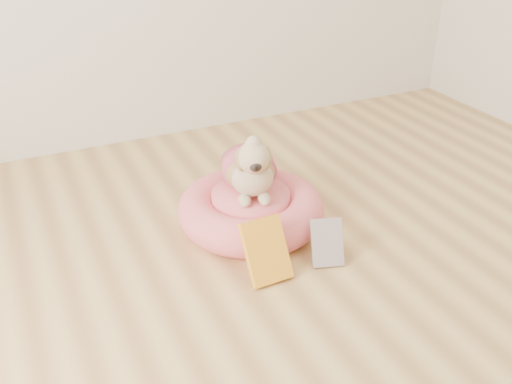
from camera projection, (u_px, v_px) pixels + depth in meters
name	position (u px, v px, depth m)	size (l,w,h in m)	color
pet_bed	(251.00, 209.00, 2.30)	(0.59, 0.59, 0.15)	#E85A69
dog	(250.00, 157.00, 2.22)	(0.26, 0.38, 0.28)	brown
book_yellow	(266.00, 251.00, 1.99)	(0.15, 0.03, 0.23)	yellow
book_white	(327.00, 242.00, 2.08)	(0.12, 0.02, 0.18)	white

